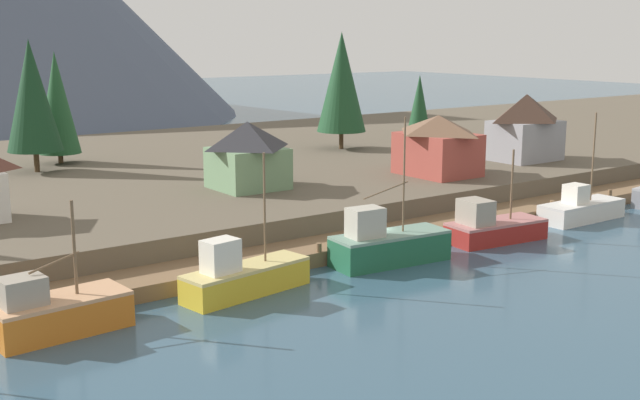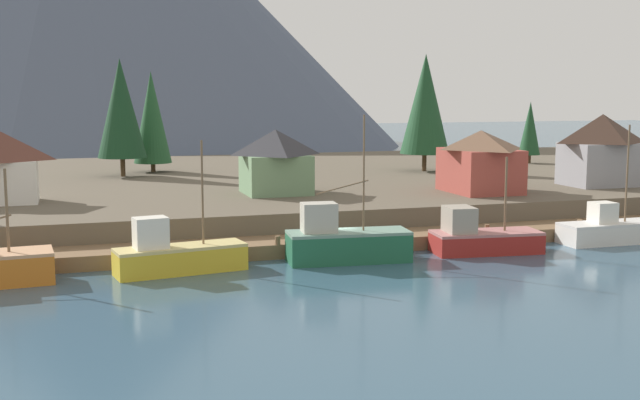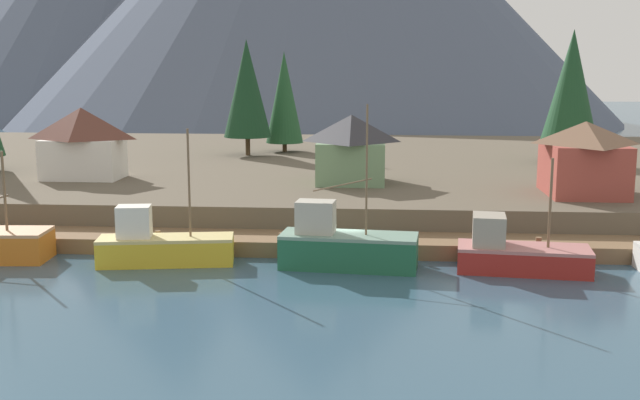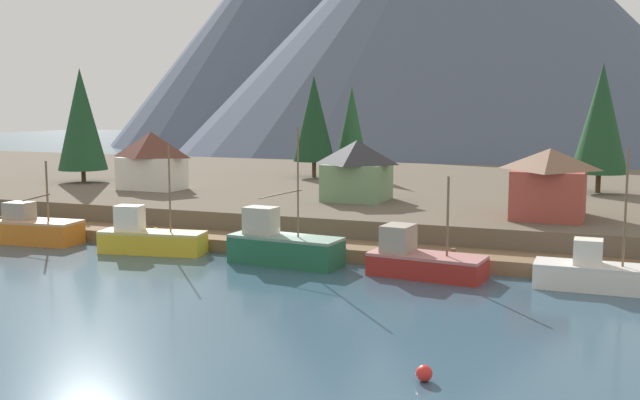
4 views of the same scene
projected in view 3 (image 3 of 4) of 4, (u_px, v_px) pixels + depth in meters
name	position (u px, v px, depth m)	size (l,w,h in m)	color
ground_plane	(355.00, 209.00, 67.96)	(400.00, 400.00, 1.00)	#335166
dock	(346.00, 244.00, 50.10)	(80.00, 4.00, 1.60)	brown
shoreline_bank	(359.00, 171.00, 79.44)	(400.00, 56.00, 2.50)	brown
fishing_boat_yellow	(162.00, 246.00, 46.93)	(8.46, 3.63, 8.33)	gold
fishing_boat_green	(345.00, 246.00, 46.10)	(8.42, 3.62, 9.84)	#1E5B3D
fishing_boat_red	(517.00, 253.00, 45.28)	(7.93, 3.79, 6.80)	maroon
house_white	(82.00, 142.00, 64.97)	(6.75, 4.20, 6.06)	silver
house_red	(584.00, 157.00, 56.98)	(5.69, 7.10, 5.48)	#9E4238
house_green	(351.00, 148.00, 62.68)	(5.77, 5.65, 5.61)	#6B8E66
conifer_near_left	(571.00, 87.00, 74.49)	(5.50, 5.50, 13.02)	#4C3823
conifer_near_right	(284.00, 97.00, 85.00)	(4.17, 4.17, 11.10)	#4C3823
conifer_mid_left	(247.00, 88.00, 81.30)	(5.07, 5.07, 12.31)	#4C3823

